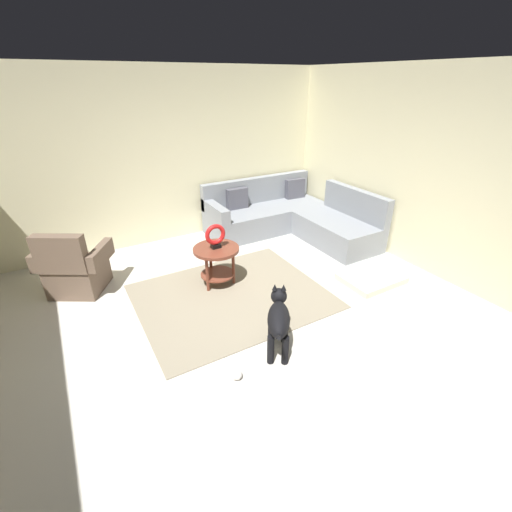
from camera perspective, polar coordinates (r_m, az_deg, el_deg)
ground_plane at (r=3.99m, az=-1.31°, el=-12.64°), size 6.00×6.00×0.10m
wall_back at (r=5.94m, az=-15.79°, el=14.95°), size 6.00×0.12×2.70m
wall_right at (r=5.29m, az=28.27°, el=11.38°), size 0.12×6.00×2.70m
area_rug at (r=4.51m, az=-3.96°, el=-6.54°), size 2.30×1.90×0.01m
sectional_couch at (r=6.25m, az=5.70°, el=6.23°), size 2.20×2.25×0.88m
armchair at (r=5.02m, az=-27.46°, el=-1.94°), size 0.99×0.93×0.88m
side_table at (r=4.60m, az=-6.46°, el=-0.05°), size 0.60×0.60×0.54m
torus_sculpture at (r=4.47m, az=-6.65°, el=3.31°), size 0.28×0.08×0.33m
dog_bed_mat at (r=5.06m, az=18.29°, el=-3.46°), size 0.80×0.60×0.09m
dog at (r=3.51m, az=3.71°, el=-10.20°), size 0.51×0.74×0.63m
dog_toy_ball at (r=3.42m, az=-3.15°, el=-18.79°), size 0.10×0.10×0.10m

